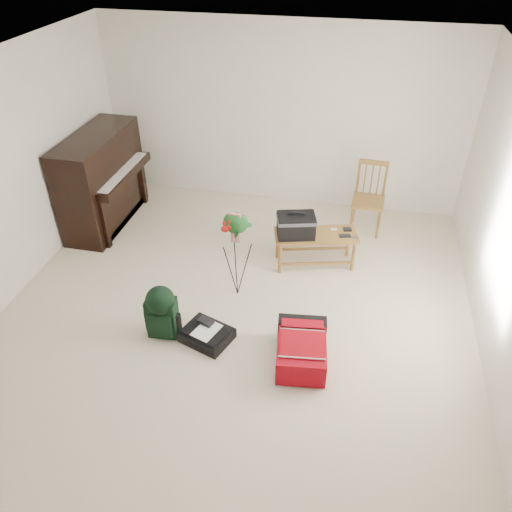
% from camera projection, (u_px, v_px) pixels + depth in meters
% --- Properties ---
extents(floor, '(5.00, 5.50, 0.01)m').
position_uv_depth(floor, '(233.00, 320.00, 5.31)').
color(floor, beige).
rests_on(floor, ground).
extents(ceiling, '(5.00, 5.50, 0.01)m').
position_uv_depth(ceiling, '(224.00, 82.00, 3.86)').
color(ceiling, white).
rests_on(ceiling, wall_back).
extents(wall_back, '(5.00, 0.04, 2.50)m').
position_uv_depth(wall_back, '(281.00, 117.00, 6.77)').
color(wall_back, white).
rests_on(wall_back, floor).
extents(piano, '(0.71, 1.50, 1.25)m').
position_uv_depth(piano, '(103.00, 182.00, 6.62)').
color(piano, black).
rests_on(piano, floor).
extents(bench, '(1.04, 0.63, 0.75)m').
position_uv_depth(bench, '(302.00, 226.00, 5.85)').
color(bench, olive).
rests_on(bench, floor).
extents(dining_chair, '(0.43, 0.43, 0.94)m').
position_uv_depth(dining_chair, '(368.00, 199.00, 6.53)').
color(dining_chair, olive).
rests_on(dining_chair, floor).
extents(red_suitcase, '(0.54, 0.74, 0.29)m').
position_uv_depth(red_suitcase, '(302.00, 346.00, 4.80)').
color(red_suitcase, '#AA0713').
rests_on(red_suitcase, floor).
extents(black_duffel, '(0.57, 0.52, 0.20)m').
position_uv_depth(black_duffel, '(207.00, 334.00, 5.04)').
color(black_duffel, black).
rests_on(black_duffel, floor).
extents(green_backpack, '(0.31, 0.29, 0.59)m').
position_uv_depth(green_backpack, '(161.00, 310.00, 4.96)').
color(green_backpack, black).
rests_on(green_backpack, floor).
extents(flower_stand, '(0.38, 0.38, 1.10)m').
position_uv_depth(flower_stand, '(237.00, 255.00, 5.36)').
color(flower_stand, black).
rests_on(flower_stand, floor).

